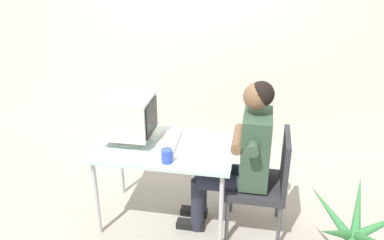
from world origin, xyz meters
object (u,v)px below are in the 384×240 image
desk (165,152)px  keyboard (167,144)px  office_chair (265,179)px  crt_monitor (129,117)px  desk_mug (167,156)px  person_seated (242,153)px

desk → keyboard: (0.02, 0.00, 0.08)m
desk → office_chair: bearing=-1.0°
desk → crt_monitor: size_ratio=2.90×
keyboard → desk_mug: (0.06, -0.26, 0.04)m
keyboard → desk_mug: bearing=-76.3°
desk → person_seated: bearing=-1.3°
crt_monitor → keyboard: size_ratio=0.83×
office_chair → crt_monitor: bearing=177.9°
desk_mug → office_chair: bearing=17.6°
office_chair → person_seated: bearing=-180.0°
crt_monitor → person_seated: person_seated is taller
desk → desk_mug: 0.29m
desk → desk_mug: bearing=-72.2°
desk → keyboard: keyboard is taller
desk → crt_monitor: bearing=175.0°
desk → office_chair: size_ratio=1.25×
keyboard → office_chair: size_ratio=0.52×
desk → desk_mug: desk_mug is taller
person_seated → desk: bearing=178.7°
keyboard → desk_mug: 0.27m
desk → person_seated: size_ratio=0.85×
keyboard → desk_mug: desk_mug is taller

